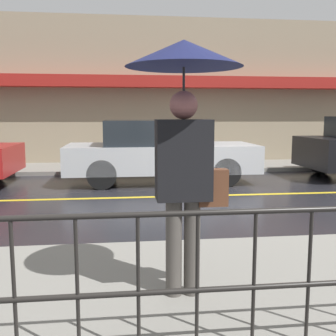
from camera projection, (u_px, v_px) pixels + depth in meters
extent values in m
plane|color=black|center=(219.00, 195.00, 7.81)|extent=(80.00, 80.00, 0.00)
cube|color=gray|center=(331.00, 282.00, 3.63)|extent=(28.00, 2.45, 0.11)
cube|color=gray|center=(186.00, 167.00, 11.77)|extent=(28.00, 2.02, 0.11)
cube|color=gold|center=(219.00, 195.00, 7.81)|extent=(25.20, 0.12, 0.01)
cube|color=gray|center=(180.00, 92.00, 12.61)|extent=(28.00, 0.30, 4.62)
cube|color=maroon|center=(183.00, 82.00, 12.15)|extent=(16.80, 0.55, 0.35)
cylinder|color=black|center=(14.00, 293.00, 2.30)|extent=(0.02, 0.02, 0.89)
cylinder|color=black|center=(77.00, 289.00, 2.34)|extent=(0.02, 0.02, 0.89)
cylinder|color=black|center=(138.00, 286.00, 2.39)|extent=(0.02, 0.02, 0.89)
cylinder|color=black|center=(197.00, 283.00, 2.43)|extent=(0.02, 0.02, 0.89)
cylinder|color=black|center=(254.00, 280.00, 2.47)|extent=(0.02, 0.02, 0.89)
cylinder|color=black|center=(309.00, 278.00, 2.51)|extent=(0.02, 0.02, 0.89)
cylinder|color=#4C4742|center=(174.00, 247.00, 3.22)|extent=(0.13, 0.13, 0.81)
cylinder|color=#4C4742|center=(192.00, 247.00, 3.23)|extent=(0.13, 0.13, 0.81)
cube|color=black|center=(183.00, 160.00, 3.13)|extent=(0.44, 0.26, 0.64)
sphere|color=#AE6963|center=(184.00, 105.00, 3.07)|extent=(0.22, 0.22, 0.22)
cylinder|color=#262628|center=(184.00, 114.00, 3.08)|extent=(0.02, 0.02, 0.72)
cone|color=#191E4C|center=(184.00, 53.00, 3.02)|extent=(0.91, 0.91, 0.21)
cube|color=brown|center=(212.00, 187.00, 3.19)|extent=(0.24, 0.12, 0.30)
cube|color=#B2B5BA|center=(161.00, 158.00, 9.32)|extent=(4.42, 1.76, 0.63)
cube|color=#1E2328|center=(154.00, 132.00, 9.22)|extent=(2.30, 1.62, 0.57)
cylinder|color=black|center=(211.00, 164.00, 10.27)|extent=(0.64, 0.22, 0.64)
cylinder|color=black|center=(226.00, 172.00, 8.76)|extent=(0.64, 0.22, 0.64)
cylinder|color=black|center=(105.00, 165.00, 9.95)|extent=(0.64, 0.22, 0.64)
cylinder|color=black|center=(102.00, 174.00, 8.44)|extent=(0.64, 0.22, 0.64)
cylinder|color=black|center=(321.00, 162.00, 10.71)|extent=(0.65, 0.22, 0.65)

